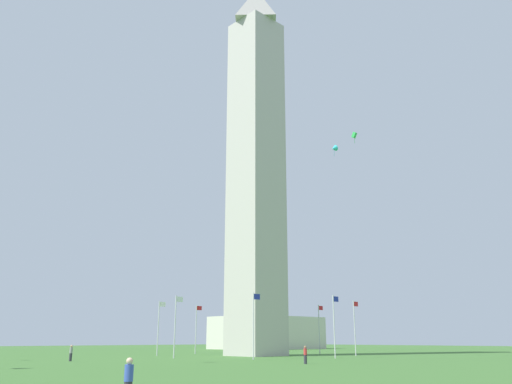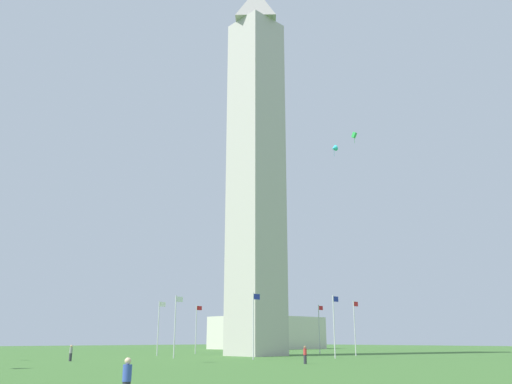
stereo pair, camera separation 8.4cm
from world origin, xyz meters
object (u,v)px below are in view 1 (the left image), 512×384
object	(u,v)px
flagpole_sw	(254,322)
flagpole_nw	(355,325)
person_gray_shirt	(71,353)
flagpole_se	(159,325)
person_red_shirt	(305,355)
kite_green_box	(354,135)
flagpole_e	(196,327)
distant_building	(267,333)
flagpole_w	(334,323)
kite_cyan_delta	(334,148)
obelisk_monument	(256,155)
person_blue_shirt	(128,381)
flagpole_n	(319,327)
flagpole_ne	(258,327)

from	to	relation	value
flagpole_sw	flagpole_nw	xyz separation A→B (m)	(19.47, -0.00, 0.00)
person_gray_shirt	flagpole_se	bearing A→B (deg)	32.80
flagpole_sw	person_gray_shirt	distance (m)	20.05
flagpole_se	flagpole_sw	size ratio (longest dim) A/B	1.00
person_gray_shirt	person_red_shirt	distance (m)	25.02
person_red_shirt	kite_green_box	xyz separation A→B (m)	(14.74, 3.45, 27.23)
flagpole_e	kite_green_box	size ratio (longest dim) A/B	4.81
person_red_shirt	distant_building	world-z (taller)	distant_building
person_gray_shirt	distant_building	world-z (taller)	distant_building
flagpole_se	person_gray_shirt	bearing A→B (deg)	-151.52
flagpole_nw	flagpole_w	bearing A→B (deg)	-157.50
person_red_shirt	kite_green_box	distance (m)	31.15
flagpole_sw	kite_cyan_delta	bearing A→B (deg)	-16.10
obelisk_monument	kite_cyan_delta	size ratio (longest dim) A/B	35.43
distant_building	person_red_shirt	bearing A→B (deg)	-132.22
flagpole_e	kite_green_box	distance (m)	39.20
flagpole_se	person_blue_shirt	distance (m)	57.40
person_gray_shirt	person_red_shirt	size ratio (longest dim) A/B	1.02
flagpole_sw	flagpole_n	bearing A→B (deg)	22.50
flagpole_n	flagpole_e	world-z (taller)	same
flagpole_n	flagpole_nw	bearing A→B (deg)	-112.50
obelisk_monument	kite_green_box	world-z (taller)	obelisk_monument
flagpole_n	flagpole_se	size ratio (longest dim) A/B	1.00
flagpole_se	kite_cyan_delta	distance (m)	34.84
flagpole_n	flagpole_e	distance (m)	19.47
flagpole_ne	person_red_shirt	bearing A→B (deg)	-127.30
kite_cyan_delta	kite_green_box	distance (m)	4.23
person_blue_shirt	flagpole_sw	bearing A→B (deg)	-5.19
flagpole_sw	distant_building	world-z (taller)	flagpole_sw
kite_cyan_delta	flagpole_e	bearing A→B (deg)	94.63
flagpole_e	distant_building	distance (m)	43.30
distant_building	flagpole_w	bearing A→B (deg)	-127.30
flagpole_n	flagpole_ne	bearing A→B (deg)	112.50
flagpole_sw	kite_cyan_delta	distance (m)	26.48
obelisk_monument	kite_green_box	size ratio (longest dim) A/B	37.90
flagpole_sw	flagpole_nw	size ratio (longest dim) A/B	1.00
flagpole_nw	flagpole_e	bearing A→B (deg)	112.50
flagpole_nw	person_red_shirt	distance (m)	25.88
person_blue_shirt	kite_green_box	distance (m)	55.15
flagpole_e	person_gray_shirt	xyz separation A→B (m)	(-26.60, -13.19, -3.30)
flagpole_se	flagpole_w	bearing A→B (deg)	-67.50
flagpole_w	person_blue_shirt	xyz separation A→B (m)	(-42.23, -23.70, -3.32)
flagpole_w	distant_building	distance (m)	61.86
flagpole_ne	person_gray_shirt	distance (m)	37.62
distant_building	person_gray_shirt	bearing A→B (deg)	-151.46
flagpole_e	kite_cyan_delta	distance (m)	35.74
flagpole_ne	person_red_shirt	world-z (taller)	flagpole_ne
flagpole_n	person_red_shirt	size ratio (longest dim) A/B	4.60
flagpole_se	person_gray_shirt	world-z (taller)	flagpole_se
kite_green_box	distant_building	distance (m)	68.45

